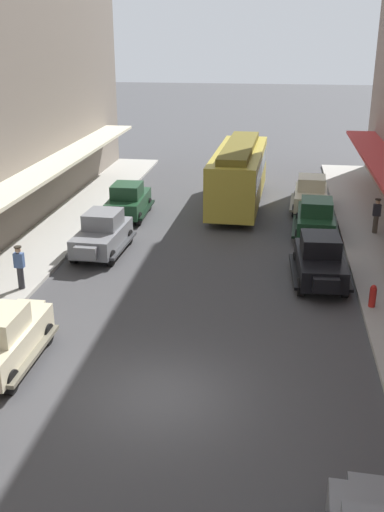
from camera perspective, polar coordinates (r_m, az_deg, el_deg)
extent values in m
plane|color=#424244|center=(16.59, -3.02, -13.20)|extent=(200.00, 200.00, 0.00)
cube|color=beige|center=(33.19, 11.24, 5.49)|extent=(1.88, 3.98, 0.80)
cube|color=beige|center=(33.25, 11.33, 6.85)|extent=(1.52, 1.77, 0.70)
cube|color=#8C9EA8|center=(33.25, 11.33, 6.85)|extent=(1.45, 1.73, 0.42)
cube|color=beige|center=(31.12, 11.22, 4.57)|extent=(0.95, 0.40, 0.52)
cube|color=#6D6856|center=(33.30, 12.84, 4.85)|extent=(0.41, 3.52, 0.12)
cube|color=#6D6856|center=(33.28, 9.56, 5.07)|extent=(0.41, 3.52, 0.12)
cylinder|color=black|center=(32.00, 12.62, 4.07)|extent=(0.25, 0.69, 0.68)
cylinder|color=black|center=(31.98, 9.73, 4.27)|extent=(0.25, 0.69, 0.68)
cylinder|color=black|center=(34.63, 12.55, 5.34)|extent=(0.25, 0.69, 0.68)
cylinder|color=black|center=(34.61, 9.87, 5.53)|extent=(0.25, 0.69, 0.68)
cube|color=beige|center=(18.43, -17.62, -7.84)|extent=(1.73, 3.91, 0.80)
cube|color=beige|center=(20.13, -15.15, -4.90)|extent=(0.94, 0.37, 0.52)
cube|color=#6D6856|center=(18.22, -14.77, -9.03)|extent=(0.27, 3.51, 0.12)
cylinder|color=black|center=(19.41, -13.65, -7.25)|extent=(0.22, 0.68, 0.68)
cylinder|color=black|center=(17.25, -16.89, -11.39)|extent=(0.22, 0.68, 0.68)
cube|color=slate|center=(26.51, -8.55, 1.78)|extent=(1.83, 3.96, 0.80)
cube|color=slate|center=(26.50, -8.47, 3.49)|extent=(1.50, 1.75, 0.70)
cube|color=#8C9EA8|center=(26.50, -8.47, 3.49)|extent=(1.42, 1.71, 0.42)
cube|color=slate|center=(24.61, -10.10, 0.29)|extent=(0.95, 0.39, 0.52)
cube|color=#393A3D|center=(26.34, -6.55, 1.01)|extent=(0.36, 3.52, 0.12)
cube|color=#393A3D|center=(26.92, -10.43, 1.24)|extent=(0.36, 3.52, 0.12)
cylinder|color=black|center=(25.18, -7.72, -0.18)|extent=(0.24, 0.69, 0.68)
cylinder|color=black|center=(25.71, -11.16, 0.05)|extent=(0.24, 0.69, 0.68)
cylinder|color=black|center=(27.64, -6.03, 1.82)|extent=(0.24, 0.69, 0.68)
cylinder|color=black|center=(28.11, -9.20, 1.99)|extent=(0.24, 0.69, 0.68)
cube|color=slate|center=(13.08, 16.72, -20.67)|extent=(0.95, 0.40, 0.52)
cube|color=#193D23|center=(31.62, -6.07, 5.02)|extent=(1.79, 3.94, 0.80)
cube|color=#193D23|center=(31.19, -6.22, 6.22)|extent=(1.48, 1.73, 0.70)
cube|color=#8C9EA8|center=(31.19, -6.22, 6.22)|extent=(1.41, 1.70, 0.42)
cube|color=#193D23|center=(33.61, -5.28, 6.09)|extent=(0.94, 0.38, 0.52)
cube|color=black|center=(31.93, -7.71, 4.50)|extent=(0.32, 3.51, 0.12)
cube|color=black|center=(31.52, -4.35, 4.42)|extent=(0.32, 3.51, 0.12)
cylinder|color=black|center=(33.19, -6.90, 5.03)|extent=(0.24, 0.69, 0.68)
cylinder|color=black|center=(32.85, -4.15, 4.96)|extent=(0.24, 0.69, 0.68)
cylinder|color=black|center=(30.65, -8.07, 3.64)|extent=(0.24, 0.69, 0.68)
cylinder|color=black|center=(30.29, -5.10, 3.55)|extent=(0.24, 0.69, 0.68)
cube|color=#193D23|center=(29.13, 11.69, 3.32)|extent=(1.85, 3.96, 0.80)
cube|color=#193D23|center=(28.68, 11.80, 4.60)|extent=(1.50, 1.75, 0.70)
cube|color=#8C9EA8|center=(28.68, 11.80, 4.60)|extent=(1.43, 1.72, 0.42)
cube|color=#193D23|center=(31.16, 11.65, 4.56)|extent=(0.95, 0.39, 0.52)
cube|color=black|center=(29.21, 9.78, 2.84)|extent=(0.37, 3.52, 0.12)
cube|color=black|center=(29.27, 13.50, 2.60)|extent=(0.37, 3.52, 0.12)
cylinder|color=black|center=(30.54, 10.09, 3.46)|extent=(0.25, 0.69, 0.68)
cylinder|color=black|center=(30.59, 13.12, 3.26)|extent=(0.25, 0.69, 0.68)
cylinder|color=black|center=(27.94, 10.01, 1.82)|extent=(0.25, 0.69, 0.68)
cylinder|color=black|center=(27.99, 13.31, 1.61)|extent=(0.25, 0.69, 0.68)
cube|color=black|center=(23.70, 12.07, -0.79)|extent=(1.88, 3.97, 0.80)
cube|color=black|center=(23.68, 12.15, 1.12)|extent=(1.52, 1.76, 0.70)
cube|color=#8C9EA8|center=(23.68, 12.15, 1.12)|extent=(1.44, 1.73, 0.42)
cube|color=black|center=(21.73, 12.65, -2.72)|extent=(0.95, 0.40, 0.52)
cube|color=black|center=(23.95, 14.27, -1.57)|extent=(0.40, 3.52, 0.12)
cube|color=black|center=(23.72, 9.74, -1.43)|extent=(0.40, 3.52, 0.12)
cylinder|color=black|center=(22.72, 14.37, -3.05)|extent=(0.25, 0.69, 0.68)
cylinder|color=black|center=(22.51, 10.31, -2.94)|extent=(0.25, 0.69, 0.68)
cylinder|color=black|center=(25.21, 13.51, -0.56)|extent=(0.25, 0.69, 0.68)
cylinder|color=black|center=(25.03, 9.86, -0.44)|extent=(0.25, 0.69, 0.68)
cube|color=gold|center=(33.38, 4.47, 7.71)|extent=(2.77, 9.67, 2.70)
cube|color=brown|center=(33.07, 4.55, 10.29)|extent=(1.74, 8.68, 0.36)
cube|color=#8C9EA8|center=(33.28, 4.50, 8.50)|extent=(2.77, 8.90, 0.95)
cube|color=black|center=(36.54, 4.85, 6.34)|extent=(2.03, 1.26, 0.40)
cube|color=black|center=(31.01, 3.87, 3.73)|extent=(2.03, 1.26, 0.40)
cylinder|color=#B21E19|center=(21.88, 16.83, -3.79)|extent=(0.24, 0.24, 0.70)
sphere|color=#B21E19|center=(21.73, 16.93, -2.91)|extent=(0.20, 0.20, 0.20)
cylinder|color=#4C4238|center=(29.84, 17.08, 2.91)|extent=(0.24, 0.24, 0.85)
cube|color=#26262D|center=(29.64, 17.22, 4.20)|extent=(0.36, 0.22, 0.56)
sphere|color=tan|center=(29.53, 17.30, 4.95)|extent=(0.22, 0.22, 0.22)
cylinder|color=black|center=(29.50, 17.33, 5.17)|extent=(0.28, 0.28, 0.04)
cylinder|color=#2D2D33|center=(23.27, -16.00, -2.01)|extent=(0.24, 0.24, 0.85)
cube|color=#3F598C|center=(23.01, -16.17, -0.39)|extent=(0.36, 0.22, 0.56)
sphere|color=tan|center=(22.88, -16.27, 0.55)|extent=(0.22, 0.22, 0.22)
cylinder|color=black|center=(22.84, -16.30, 0.83)|extent=(0.28, 0.28, 0.04)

